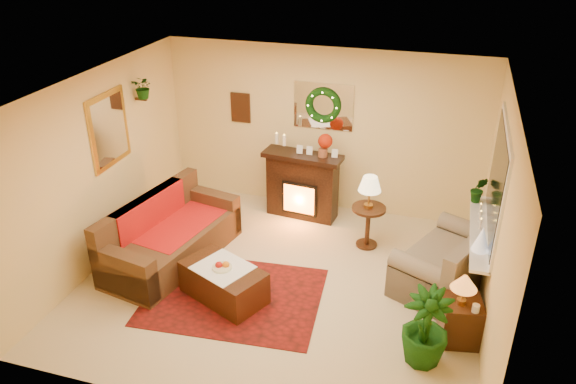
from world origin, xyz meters
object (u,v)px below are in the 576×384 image
(loveseat, at_px, (448,256))
(side_table_round, at_px, (368,226))
(end_table_square, at_px, (460,320))
(coffee_table, at_px, (224,283))
(sofa, at_px, (171,233))
(fireplace, at_px, (302,184))

(loveseat, xyz_separation_m, side_table_round, (-1.13, 0.62, -0.09))
(end_table_square, bearing_deg, coffee_table, -179.15)
(loveseat, height_order, coffee_table, loveseat)
(sofa, distance_m, loveseat, 3.68)
(end_table_square, distance_m, coffee_table, 2.84)
(fireplace, relative_size, coffee_table, 1.03)
(sofa, relative_size, loveseat, 1.39)
(loveseat, bearing_deg, sofa, -147.08)
(fireplace, distance_m, side_table_round, 1.31)
(fireplace, bearing_deg, coffee_table, -93.58)
(fireplace, xyz_separation_m, loveseat, (2.26, -1.23, -0.13))
(fireplace, xyz_separation_m, end_table_square, (2.46, -2.29, -0.28))
(fireplace, bearing_deg, sofa, -122.88)
(side_table_round, bearing_deg, end_table_square, -51.81)
(end_table_square, bearing_deg, side_table_round, 128.19)
(loveseat, xyz_separation_m, coffee_table, (-2.64, -1.10, -0.21))
(coffee_table, bearing_deg, sofa, 173.85)
(side_table_round, height_order, end_table_square, side_table_round)
(fireplace, distance_m, loveseat, 2.58)
(end_table_square, bearing_deg, loveseat, 100.66)
(loveseat, height_order, side_table_round, loveseat)
(coffee_table, bearing_deg, fireplace, 105.46)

